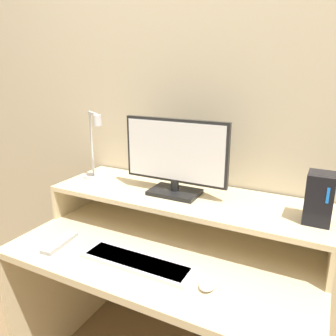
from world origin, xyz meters
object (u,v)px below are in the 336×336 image
at_px(monitor, 175,157).
at_px(keyboard, 137,262).
at_px(remote_control, 60,243).
at_px(mouse, 208,284).
at_px(router_dock, 319,198).
at_px(desk_lamp, 94,151).

bearing_deg(monitor, keyboard, -89.60).
bearing_deg(monitor, remote_control, -135.95).
bearing_deg(remote_control, mouse, 1.18).
height_order(monitor, router_dock, monitor).
distance_m(desk_lamp, mouse, 0.87).
relative_size(desk_lamp, mouse, 4.40).
bearing_deg(router_dock, monitor, 178.36).
xyz_separation_m(monitor, mouse, (0.29, -0.34, -0.33)).
height_order(keyboard, remote_control, keyboard).
distance_m(router_dock, remote_control, 1.04).
bearing_deg(router_dock, remote_control, -160.50).
height_order(desk_lamp, remote_control, desk_lamp).
distance_m(monitor, remote_control, 0.61).
relative_size(desk_lamp, router_dock, 1.83).
xyz_separation_m(desk_lamp, router_dock, (1.03, -0.02, -0.05)).
bearing_deg(monitor, desk_lamp, 179.86).
height_order(router_dock, keyboard, router_dock).
bearing_deg(keyboard, monitor, 90.40).
distance_m(monitor, router_dock, 0.59).
height_order(router_dock, mouse, router_dock).
bearing_deg(desk_lamp, mouse, -24.85).
distance_m(router_dock, mouse, 0.51).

